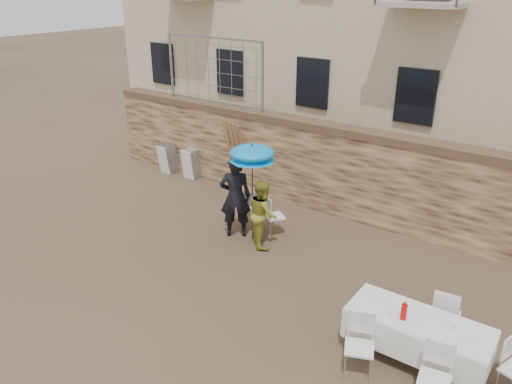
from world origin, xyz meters
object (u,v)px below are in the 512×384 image
Objects in this scene: table_chair_front_right at (435,379)px; chair_stack_left at (172,156)px; chair_stack_right at (194,162)px; man_suit at (235,197)px; couple_chair_left at (250,208)px; umbrella at (252,156)px; soda_bottle at (404,312)px; banquet_table at (419,321)px; woman_dress at (263,213)px; table_chair_back at (446,313)px; table_chair_front_left at (359,346)px; couple_chair_right at (275,215)px.

table_chair_front_right is 10.43m from chair_stack_left.
chair_stack_left is 1.00× the size of chair_stack_right.
couple_chair_left is (0.00, 0.55, -0.48)m from man_suit.
umbrella is 5.65m from table_chair_front_right.
chair_stack_right is (-7.77, 3.97, -0.45)m from soda_bottle.
banquet_table is at bearing 122.03° from couple_chair_left.
couple_chair_left is (-0.75, 0.55, -0.28)m from woman_dress.
table_chair_front_right is (0.70, -0.60, -0.43)m from soda_bottle.
table_chair_back is at bearing -18.44° from chair_stack_left.
table_chair_back reaches higher than chair_stack_left.
table_chair_back is (4.95, -0.84, -0.48)m from man_suit.
woman_dress reaches higher than chair_stack_right.
umbrella is 4.75m from table_chair_front_left.
umbrella reaches higher than couple_chair_left.
table_chair_front_left is (-0.40, -0.60, -0.43)m from soda_bottle.
chair_stack_right is (-7.37, 4.57, -0.02)m from table_chair_front_left.
table_chair_front_left is at bearing 170.74° from table_chair_front_right.
man_suit is 5.04m from table_chair_back.
couple_chair_right is 4.53m from soda_bottle.
banquet_table is 0.94m from table_chair_front_right.
table_chair_front_left is 1.00× the size of table_chair_front_right.
chair_stack_left is (-4.52, 2.08, -1.52)m from umbrella.
woman_dress is 1.27m from umbrella.
table_chair_front_left is (4.15, -2.39, -0.48)m from man_suit.
couple_chair_right is 1.04× the size of chair_stack_left.
couple_chair_left is 1.00× the size of table_chair_back.
table_chair_front_left is at bearing -123.69° from soda_bottle.
umbrella is at bearing -29.86° from chair_stack_right.
table_chair_front_left reaches higher than banquet_table.
chair_stack_left is (-4.12, 2.18, -0.50)m from man_suit.
couple_chair_right is 1.04× the size of chair_stack_right.
soda_bottle is 8.74m from chair_stack_right.
woman_dress is 4.29m from table_chair_back.
table_chair_front_left and table_chair_front_right have the same top height.
chair_stack_right is (-8.17, 3.02, -0.02)m from table_chair_back.
woman_dress is 4.54m from chair_stack_right.
umbrella is 2.28× the size of chair_stack_right.
woman_dress is 4.32m from banquet_table.
umbrella is at bearing 90.37° from couple_chair_right.
banquet_table is 2.28× the size of chair_stack_right.
man_suit is 1.99× the size of couple_chair_right.
man_suit is 0.78m from woman_dress.
woman_dress is 5.34m from chair_stack_left.
table_chair_front_left reaches higher than chair_stack_left.
table_chair_front_left is 1.10m from table_chair_front_right.
soda_bottle is (4.55, -1.79, -0.05)m from man_suit.
banquet_table is at bearing -158.03° from woman_dress.
umbrella is 2.18× the size of couple_chair_left.
soda_bottle is at bearing 130.14° from table_chair_front_right.
umbrella reaches higher than banquet_table.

